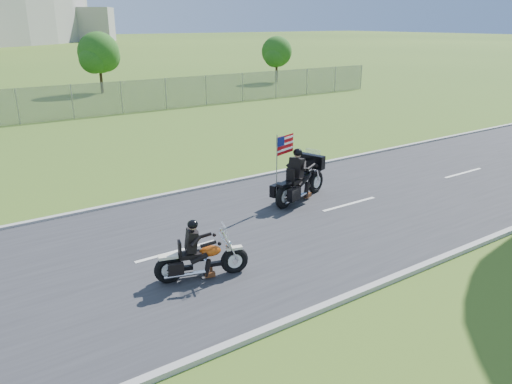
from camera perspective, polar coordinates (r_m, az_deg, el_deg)
ground at (r=13.66m, az=-1.47°, el=-4.87°), size 420.00×420.00×0.00m
road at (r=13.65m, az=-1.47°, el=-4.80°), size 120.00×8.00×0.04m
curb_north at (r=16.95m, az=-8.97°, el=-0.09°), size 120.00×0.18×0.12m
curb_south at (r=10.84m, az=10.56°, el=-11.71°), size 120.00×0.18×0.12m
tree_fence_near at (r=42.58m, az=-17.49°, el=14.73°), size 3.52×3.28×4.75m
tree_fence_far at (r=48.20m, az=2.40°, el=15.55°), size 3.08×2.87×4.20m
motorcycle_lead at (r=11.30m, az=-6.37°, el=-7.74°), size 2.10×0.93×1.45m
motorcycle_follow at (r=16.03m, az=5.09°, el=1.06°), size 2.59×1.26×2.22m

